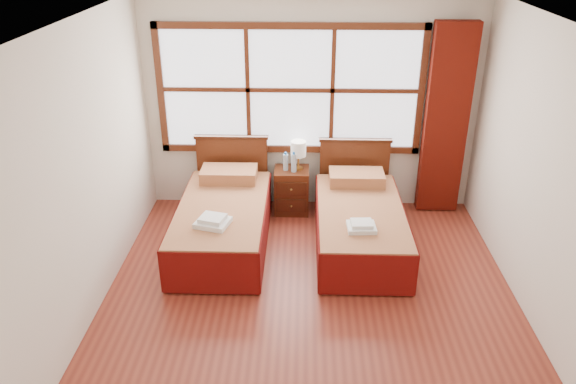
{
  "coord_description": "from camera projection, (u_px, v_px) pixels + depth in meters",
  "views": [
    {
      "loc": [
        -0.08,
        -4.28,
        3.31
      ],
      "look_at": [
        -0.23,
        0.7,
        0.89
      ],
      "focal_mm": 35.0,
      "sensor_mm": 36.0,
      "label": 1
    }
  ],
  "objects": [
    {
      "name": "window",
      "position": [
        290.0,
        90.0,
        6.63
      ],
      "size": [
        3.16,
        0.06,
        1.56
      ],
      "color": "white",
      "rests_on": "wall_back"
    },
    {
      "name": "bottle_far",
      "position": [
        294.0,
        163.0,
        6.75
      ],
      "size": [
        0.07,
        0.07,
        0.26
      ],
      "color": "#ACC9DD",
      "rests_on": "nightstand"
    },
    {
      "name": "bed_right",
      "position": [
        359.0,
        223.0,
        6.23
      ],
      "size": [
        0.95,
        1.97,
        0.92
      ],
      "color": "#3B190C",
      "rests_on": "floor"
    },
    {
      "name": "towels_left",
      "position": [
        213.0,
        221.0,
        5.71
      ],
      "size": [
        0.39,
        0.36,
        0.1
      ],
      "rotation": [
        0.0,
        0.0,
        -0.27
      ],
      "color": "white",
      "rests_on": "bed_left"
    },
    {
      "name": "towels_right",
      "position": [
        361.0,
        226.0,
        5.66
      ],
      "size": [
        0.3,
        0.26,
        0.08
      ],
      "rotation": [
        0.0,
        0.0,
        0.05
      ],
      "color": "white",
      "rests_on": "bed_right"
    },
    {
      "name": "curtain",
      "position": [
        446.0,
        121.0,
        6.63
      ],
      "size": [
        0.5,
        0.16,
        2.3
      ],
      "primitive_type": "cube",
      "color": "#5E1209",
      "rests_on": "wall_back"
    },
    {
      "name": "wall_left",
      "position": [
        78.0,
        182.0,
        4.78
      ],
      "size": [
        0.0,
        4.5,
        4.5
      ],
      "primitive_type": "plane",
      "rotation": [
        1.57,
        0.0,
        1.57
      ],
      "color": "silver",
      "rests_on": "floor"
    },
    {
      "name": "bed_left",
      "position": [
        223.0,
        220.0,
        6.27
      ],
      "size": [
        0.97,
        1.99,
        0.94
      ],
      "color": "#3B190C",
      "rests_on": "floor"
    },
    {
      "name": "bottle_near",
      "position": [
        286.0,
        162.0,
        6.79
      ],
      "size": [
        0.06,
        0.06,
        0.23
      ],
      "color": "#ACC9DD",
      "rests_on": "nightstand"
    },
    {
      "name": "ceiling",
      "position": [
        316.0,
        26.0,
        4.15
      ],
      "size": [
        4.5,
        4.5,
        0.0
      ],
      "primitive_type": "plane",
      "rotation": [
        3.14,
        0.0,
        0.0
      ],
      "color": "white",
      "rests_on": "wall_back"
    },
    {
      "name": "nightstand",
      "position": [
        292.0,
        191.0,
        6.97
      ],
      "size": [
        0.42,
        0.42,
        0.56
      ],
      "color": "#502311",
      "rests_on": "floor"
    },
    {
      "name": "wall_right",
      "position": [
        553.0,
        188.0,
        4.67
      ],
      "size": [
        0.0,
        4.5,
        4.5
      ],
      "primitive_type": "plane",
      "rotation": [
        1.57,
        0.0,
        -1.57
      ],
      "color": "silver",
      "rests_on": "floor"
    },
    {
      "name": "floor",
      "position": [
        310.0,
        309.0,
        5.29
      ],
      "size": [
        4.5,
        4.5,
        0.0
      ],
      "primitive_type": "plane",
      "color": "maroon",
      "rests_on": "ground"
    },
    {
      "name": "wall_back",
      "position": [
        311.0,
        105.0,
        6.74
      ],
      "size": [
        4.0,
        0.0,
        4.0
      ],
      "primitive_type": "plane",
      "rotation": [
        1.57,
        0.0,
        0.0
      ],
      "color": "silver",
      "rests_on": "floor"
    },
    {
      "name": "lamp",
      "position": [
        298.0,
        150.0,
        6.75
      ],
      "size": [
        0.19,
        0.19,
        0.36
      ],
      "color": "#B7843A",
      "rests_on": "nightstand"
    }
  ]
}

